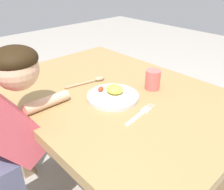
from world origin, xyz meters
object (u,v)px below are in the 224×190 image
(plate, at_px, (113,95))
(spoon, at_px, (92,80))
(fork, at_px, (140,114))
(drinking_cup, at_px, (153,80))
(person, at_px, (6,161))

(plate, height_order, spoon, plate)
(fork, bearing_deg, drinking_cup, 18.86)
(spoon, xyz_separation_m, person, (0.06, -0.49, -0.17))
(fork, relative_size, spoon, 0.88)
(fork, bearing_deg, person, 136.53)
(drinking_cup, xyz_separation_m, person, (-0.19, -0.65, -0.21))
(plate, xyz_separation_m, spoon, (-0.19, 0.04, -0.01))
(drinking_cup, bearing_deg, plate, -105.53)
(fork, height_order, drinking_cup, drinking_cup)
(plate, distance_m, fork, 0.17)
(spoon, relative_size, drinking_cup, 2.34)
(plate, relative_size, drinking_cup, 2.45)
(spoon, bearing_deg, fork, -87.56)
(fork, relative_size, person, 0.20)
(plate, height_order, drinking_cup, drinking_cup)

